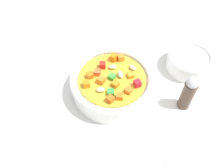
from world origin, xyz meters
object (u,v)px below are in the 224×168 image
at_px(soup_bowl_main, 112,83).
at_px(side_bowl_small, 189,61).
at_px(pepper_shaker, 188,93).
at_px(spoon, 176,138).

xyz_separation_m(soup_bowl_main, side_bowl_small, (-0.18, -0.08, -0.01)).
bearing_deg(soup_bowl_main, side_bowl_small, -155.53).
xyz_separation_m(side_bowl_small, pepper_shaker, (0.02, 0.11, 0.02)).
bearing_deg(side_bowl_small, spoon, 76.10).
distance_m(soup_bowl_main, pepper_shaker, 0.16).
distance_m(side_bowl_small, pepper_shaker, 0.12).
distance_m(spoon, side_bowl_small, 0.20).
distance_m(spoon, pepper_shaker, 0.10).
bearing_deg(spoon, side_bowl_small, 7.54).
height_order(soup_bowl_main, pepper_shaker, pepper_shaker).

